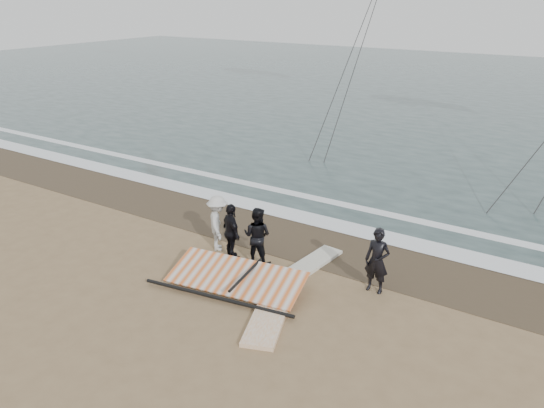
{
  "coord_description": "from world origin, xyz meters",
  "views": [
    {
      "loc": [
        5.66,
        -8.0,
        6.83
      ],
      "look_at": [
        -1.34,
        3.0,
        1.6
      ],
      "focal_mm": 35.0,
      "sensor_mm": 36.0,
      "label": 1
    }
  ],
  "objects_px": {
    "board_white": "(270,313)",
    "sail_rig": "(237,277)",
    "man_main": "(377,261)",
    "board_cream": "(310,264)"
  },
  "relations": [
    {
      "from": "board_white",
      "to": "sail_rig",
      "type": "height_order",
      "value": "sail_rig"
    },
    {
      "from": "man_main",
      "to": "sail_rig",
      "type": "bearing_deg",
      "value": -153.0
    },
    {
      "from": "board_cream",
      "to": "sail_rig",
      "type": "bearing_deg",
      "value": -114.14
    },
    {
      "from": "sail_rig",
      "to": "board_cream",
      "type": "bearing_deg",
      "value": 59.44
    },
    {
      "from": "man_main",
      "to": "sail_rig",
      "type": "xyz_separation_m",
      "value": [
        -3.03,
        -1.56,
        -0.64
      ]
    },
    {
      "from": "man_main",
      "to": "board_cream",
      "type": "height_order",
      "value": "man_main"
    },
    {
      "from": "board_cream",
      "to": "sail_rig",
      "type": "xyz_separation_m",
      "value": [
        -1.08,
        -1.83,
        0.15
      ]
    },
    {
      "from": "man_main",
      "to": "board_cream",
      "type": "relative_size",
      "value": 0.73
    },
    {
      "from": "board_cream",
      "to": "sail_rig",
      "type": "height_order",
      "value": "sail_rig"
    },
    {
      "from": "board_cream",
      "to": "sail_rig",
      "type": "relative_size",
      "value": 0.58
    }
  ]
}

